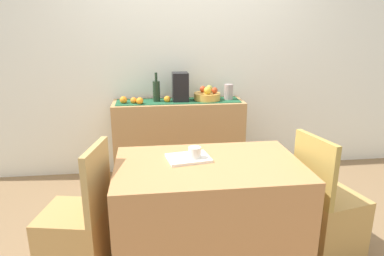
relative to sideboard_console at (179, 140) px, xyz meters
The scene contains 21 objects.
ground_plane 1.03m from the sideboard_console, 81.32° to the right, with size 6.40×6.40×0.02m, color olive.
room_wall_rear 0.97m from the sideboard_console, 61.63° to the left, with size 6.40×0.06×2.70m, color white.
sideboard_console is the anchor object (origin of this frame).
table_runner 0.43m from the sideboard_console, ahead, with size 1.27×0.32×0.01m, color #1E5433.
fruit_bowl 0.56m from the sideboard_console, ahead, with size 0.27×0.27×0.07m, color gold.
apple_upper 0.62m from the sideboard_console, 12.31° to the right, with size 0.08×0.08×0.08m, color gold.
apple_left 0.65m from the sideboard_console, ahead, with size 0.06×0.06×0.06m, color #B13D1B.
apple_right 0.64m from the sideboard_console, ahead, with size 0.08×0.08×0.08m, color #989C42.
apple_center 0.60m from the sideboard_console, 11.02° to the left, with size 0.06×0.06×0.06m, color #BE3E1C.
wine_bottle 0.59m from the sideboard_console, behind, with size 0.07×0.07×0.30m.
coffee_maker 0.57m from the sideboard_console, ahead, with size 0.16×0.18×0.30m, color black.
ceramic_vase 0.73m from the sideboard_console, ahead, with size 0.09×0.09×0.17m, color #9F9090.
orange_loose_mid 0.73m from the sideboard_console, behind, with size 0.07×0.07×0.07m, color orange.
orange_loose_end 0.62m from the sideboard_console, 164.71° to the right, with size 0.07×0.07×0.07m, color orange.
orange_loose_near_bowl 0.65m from the sideboard_console, behind, with size 0.07×0.07×0.07m, color orange.
orange_loose_far 0.48m from the sideboard_console, 160.19° to the right, with size 0.07×0.07×0.07m, color orange.
dining_table 1.43m from the sideboard_console, 87.17° to the right, with size 1.22×0.77×0.74m, color tan.
open_book 1.38m from the sideboard_console, 92.28° to the right, with size 0.28×0.21×0.02m, color white.
coffee_cup 1.41m from the sideboard_console, 90.59° to the right, with size 0.08×0.08×0.09m, color silver.
chair_near_window 1.64m from the sideboard_console, 119.39° to the right, with size 0.47×0.47×0.90m.
chair_by_corner 1.72m from the sideboard_console, 56.50° to the right, with size 0.48×0.48×0.90m.
Camera 1 is at (-0.44, -2.55, 1.60)m, focal length 32.06 mm.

